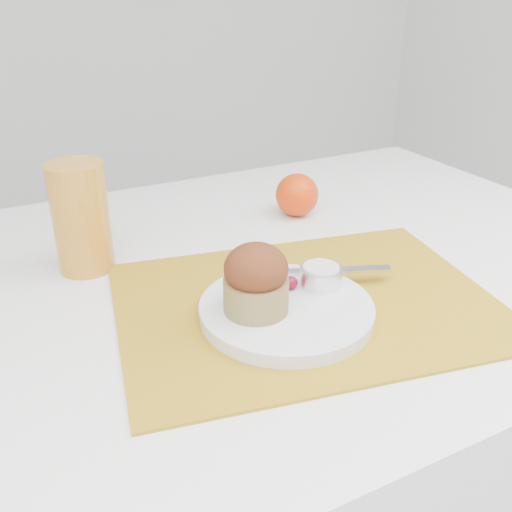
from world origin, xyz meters
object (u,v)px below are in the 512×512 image
table (251,458)px  juice_glass (81,218)px  plate (286,310)px  orange (297,195)px  muffin (256,280)px

table → juice_glass: 0.51m
juice_glass → table: bearing=-26.0°
plate → orange: bearing=57.0°
table → muffin: (-0.06, -0.14, 0.44)m
orange → juice_glass: juice_glass is taller
orange → muffin: 0.35m
table → muffin: bearing=-114.0°
orange → juice_glass: 0.37m
muffin → juice_glass: bearing=121.2°
juice_glass → muffin: size_ratio=1.83×
orange → juice_glass: bearing=-174.7°
plate → table: bearing=80.7°
plate → juice_glass: 0.31m
table → orange: 0.46m
table → plate: plate is taller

